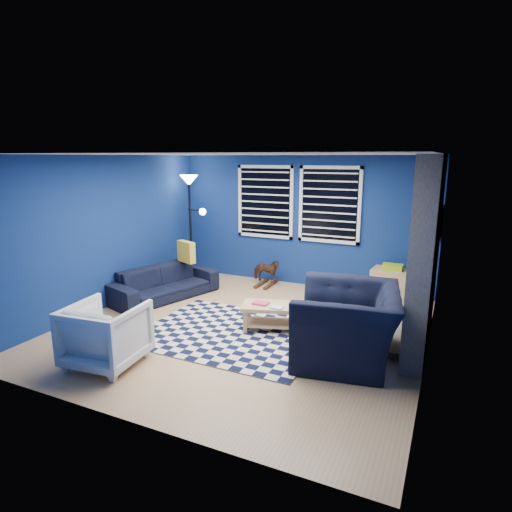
{
  "coord_description": "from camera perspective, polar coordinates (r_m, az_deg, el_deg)",
  "views": [
    {
      "loc": [
        2.65,
        -5.27,
        2.47
      ],
      "look_at": [
        0.06,
        0.3,
        1.04
      ],
      "focal_mm": 30.0,
      "sensor_mm": 36.0,
      "label": 1
    }
  ],
  "objects": [
    {
      "name": "wall_right",
      "position": [
        5.42,
        22.69,
        -0.95
      ],
      "size": [
        0.0,
        5.0,
        5.0
      ],
      "primitive_type": "plane",
      "rotation": [
        1.57,
        0.0,
        -1.57
      ],
      "color": "navy",
      "rests_on": "floor"
    },
    {
      "name": "rug",
      "position": [
        6.23,
        -3.12,
        -10.19
      ],
      "size": [
        2.51,
        2.02,
        0.02
      ],
      "primitive_type": "cube",
      "rotation": [
        0.0,
        0.0,
        -0.01
      ],
      "color": "black",
      "rests_on": "floor"
    },
    {
      "name": "armchair_bent",
      "position": [
        5.53,
        -19.35,
        -9.81
      ],
      "size": [
        0.91,
        0.93,
        0.77
      ],
      "primitive_type": "imported",
      "rotation": [
        0.0,
        0.0,
        3.25
      ],
      "color": "gray",
      "rests_on": "floor"
    },
    {
      "name": "window_left",
      "position": [
        8.49,
        1.22,
        7.23
      ],
      "size": [
        1.17,
        0.06,
        1.42
      ],
      "color": "black",
      "rests_on": "wall_back"
    },
    {
      "name": "cabinet",
      "position": [
        7.88,
        17.58,
        -3.6
      ],
      "size": [
        0.7,
        0.5,
        0.64
      ],
      "rotation": [
        0.0,
        0.0,
        -0.09
      ],
      "color": "tan",
      "rests_on": "floor"
    },
    {
      "name": "window_right",
      "position": [
        8.06,
        9.76,
        6.73
      ],
      "size": [
        1.17,
        0.06,
        1.42
      ],
      "color": "black",
      "rests_on": "wall_back"
    },
    {
      "name": "sofa",
      "position": [
        7.79,
        -12.09,
        -3.5
      ],
      "size": [
        2.08,
        1.31,
        0.57
      ],
      "primitive_type": "imported",
      "rotation": [
        0.0,
        0.0,
        1.26
      ],
      "color": "black",
      "rests_on": "floor"
    },
    {
      "name": "wall_back",
      "position": [
        8.3,
        6.07,
        4.59
      ],
      "size": [
        5.0,
        0.0,
        5.0
      ],
      "primitive_type": "plane",
      "rotation": [
        1.57,
        0.0,
        0.0
      ],
      "color": "navy",
      "rests_on": "floor"
    },
    {
      "name": "fireplace",
      "position": [
        5.92,
        21.52,
        -0.24
      ],
      "size": [
        0.65,
        2.0,
        2.5
      ],
      "color": "gray",
      "rests_on": "floor"
    },
    {
      "name": "armchair_big",
      "position": [
        5.47,
        12.02,
        -8.84
      ],
      "size": [
        1.59,
        1.44,
        0.91
      ],
      "primitive_type": "imported",
      "rotation": [
        0.0,
        0.0,
        -1.4
      ],
      "color": "black",
      "rests_on": "floor"
    },
    {
      "name": "ceiling",
      "position": [
        5.9,
        -1.78,
        13.4
      ],
      "size": [
        5.0,
        5.0,
        0.0
      ],
      "primitive_type": "plane",
      "rotation": [
        3.14,
        0.0,
        0.0
      ],
      "color": "white",
      "rests_on": "wall_back"
    },
    {
      "name": "coffee_table",
      "position": [
        6.24,
        1.91,
        -7.41
      ],
      "size": [
        0.92,
        0.69,
        0.41
      ],
      "rotation": [
        0.0,
        0.0,
        0.31
      ],
      "color": "tan",
      "rests_on": "rug"
    },
    {
      "name": "tv",
      "position": [
        7.36,
        23.12,
        3.69
      ],
      "size": [
        0.07,
        1.0,
        0.58
      ],
      "color": "black",
      "rests_on": "wall_right"
    },
    {
      "name": "throw_pillow",
      "position": [
        7.97,
        -9.28,
        0.56
      ],
      "size": [
        0.43,
        0.26,
        0.39
      ],
      "primitive_type": "cube",
      "rotation": [
        0.0,
        0.0,
        -0.37
      ],
      "color": "gold",
      "rests_on": "sofa"
    },
    {
      "name": "floor_lamp",
      "position": [
        8.65,
        -8.76,
        8.08
      ],
      "size": [
        0.58,
        0.35,
        2.12
      ],
      "color": "black",
      "rests_on": "floor"
    },
    {
      "name": "floor",
      "position": [
        6.4,
        -1.62,
        -9.6
      ],
      "size": [
        5.0,
        5.0,
        0.0
      ],
      "primitive_type": "plane",
      "color": "tan",
      "rests_on": "ground"
    },
    {
      "name": "wall_left",
      "position": [
        7.47,
        -19.14,
        2.99
      ],
      "size": [
        0.0,
        5.0,
        5.0
      ],
      "primitive_type": "plane",
      "rotation": [
        1.57,
        0.0,
        1.57
      ],
      "color": "navy",
      "rests_on": "floor"
    },
    {
      "name": "rocking_horse",
      "position": [
        8.34,
        1.37,
        -1.96
      ],
      "size": [
        0.3,
        0.57,
        0.46
      ],
      "primitive_type": "imported",
      "rotation": [
        0.0,
        0.0,
        1.67
      ],
      "color": "#4B2F18",
      "rests_on": "floor"
    }
  ]
}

